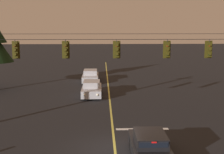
# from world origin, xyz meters

# --- Properties ---
(ground_plane) EXTENTS (180.00, 180.00, 0.00)m
(ground_plane) POSITION_xyz_m (0.00, 0.00, 0.00)
(ground_plane) COLOR black
(lane_centre_stripe) EXTENTS (0.14, 60.00, 0.01)m
(lane_centre_stripe) POSITION_xyz_m (0.00, 10.01, 0.00)
(lane_centre_stripe) COLOR #D1C64C
(lane_centre_stripe) RESTS_ON ground
(stop_bar_paint) EXTENTS (3.40, 0.36, 0.01)m
(stop_bar_paint) POSITION_xyz_m (1.90, 3.41, 0.00)
(stop_bar_paint) COLOR silver
(stop_bar_paint) RESTS_ON ground
(signal_span_assembly) EXTENTS (20.00, 0.32, 7.13)m
(signal_span_assembly) POSITION_xyz_m (-0.00, 4.01, 3.72)
(signal_span_assembly) COLOR #38281C
(signal_span_assembly) RESTS_ON ground
(traffic_light_leftmost) EXTENTS (0.48, 0.41, 1.22)m
(traffic_light_leftmost) POSITION_xyz_m (-6.14, 4.00, 5.08)
(traffic_light_leftmost) COLOR black
(traffic_light_left_inner) EXTENTS (0.48, 0.41, 1.22)m
(traffic_light_left_inner) POSITION_xyz_m (-2.98, 4.00, 5.08)
(traffic_light_left_inner) COLOR black
(traffic_light_centre) EXTENTS (0.48, 0.41, 1.22)m
(traffic_light_centre) POSITION_xyz_m (0.27, 4.00, 5.08)
(traffic_light_centre) COLOR black
(traffic_light_right_inner) EXTENTS (0.48, 0.41, 1.22)m
(traffic_light_right_inner) POSITION_xyz_m (3.51, 4.00, 5.08)
(traffic_light_right_inner) COLOR black
(traffic_light_rightmost) EXTENTS (0.48, 0.41, 1.22)m
(traffic_light_rightmost) POSITION_xyz_m (6.21, 4.00, 5.08)
(traffic_light_rightmost) COLOR black
(car_waiting_near_lane) EXTENTS (1.80, 4.33, 1.39)m
(car_waiting_near_lane) POSITION_xyz_m (1.70, -1.30, 0.65)
(car_waiting_near_lane) COLOR black
(car_waiting_near_lane) RESTS_ON ground
(car_oncoming_lead) EXTENTS (1.80, 4.42, 1.39)m
(car_oncoming_lead) POSITION_xyz_m (-1.64, 13.36, 0.65)
(car_oncoming_lead) COLOR #A5A5AD
(car_oncoming_lead) RESTS_ON ground
(car_oncoming_trailing) EXTENTS (1.80, 4.42, 1.39)m
(car_oncoming_trailing) POSITION_xyz_m (-2.01, 20.80, 0.65)
(car_oncoming_trailing) COLOR #A5A5AD
(car_oncoming_trailing) RESTS_ON ground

